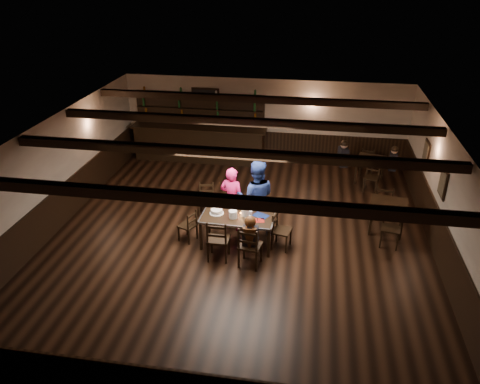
% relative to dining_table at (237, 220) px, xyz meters
% --- Properties ---
extents(ground, '(10.00, 10.00, 0.00)m').
position_rel_dining_table_xyz_m(ground, '(-0.01, 0.24, -0.68)').
color(ground, black).
rests_on(ground, ground).
extents(room_shell, '(9.02, 10.02, 2.71)m').
position_rel_dining_table_xyz_m(room_shell, '(-0.01, 0.28, 1.07)').
color(room_shell, beige).
rests_on(room_shell, ground).
extents(dining_table, '(1.70, 0.89, 0.75)m').
position_rel_dining_table_xyz_m(dining_table, '(0.00, 0.00, 0.00)').
color(dining_table, black).
rests_on(dining_table, ground).
extents(chair_near_left, '(0.47, 0.44, 1.00)m').
position_rel_dining_table_xyz_m(chair_near_left, '(-0.32, -0.69, -0.10)').
color(chair_near_left, black).
rests_on(chair_near_left, ground).
extents(chair_near_right, '(0.52, 0.51, 0.98)m').
position_rel_dining_table_xyz_m(chair_near_right, '(0.39, -0.82, -0.10)').
color(chair_near_right, black).
rests_on(chair_near_right, ground).
extents(chair_end_left, '(0.47, 0.48, 0.79)m').
position_rel_dining_table_xyz_m(chair_end_left, '(-1.13, -0.00, -0.22)').
color(chair_end_left, black).
rests_on(chair_end_left, ground).
extents(chair_end_right, '(0.48, 0.49, 0.90)m').
position_rel_dining_table_xyz_m(chair_end_right, '(0.94, 0.07, -0.15)').
color(chair_end_right, black).
rests_on(chair_end_right, ground).
extents(chair_far_pushed, '(0.45, 0.43, 0.85)m').
position_rel_dining_table_xyz_m(chair_far_pushed, '(-1.05, 1.39, -0.18)').
color(chair_far_pushed, black).
rests_on(chair_far_pushed, ground).
extents(woman_pink, '(0.66, 0.51, 1.63)m').
position_rel_dining_table_xyz_m(woman_pink, '(-0.26, 0.73, 0.14)').
color(woman_pink, '#FF1A91').
rests_on(woman_pink, ground).
extents(man_blue, '(0.99, 0.82, 1.87)m').
position_rel_dining_table_xyz_m(man_blue, '(0.33, 0.66, 0.26)').
color(man_blue, navy).
rests_on(man_blue, ground).
extents(seated_person, '(0.32, 0.48, 0.79)m').
position_rel_dining_table_xyz_m(seated_person, '(0.40, -0.76, 0.14)').
color(seated_person, black).
rests_on(seated_person, ground).
extents(cake, '(0.33, 0.33, 0.10)m').
position_rel_dining_table_xyz_m(cake, '(-0.50, 0.08, 0.12)').
color(cake, white).
rests_on(cake, dining_table).
extents(plate_stack_a, '(0.19, 0.19, 0.18)m').
position_rel_dining_table_xyz_m(plate_stack_a, '(-0.09, -0.06, 0.16)').
color(plate_stack_a, white).
rests_on(plate_stack_a, dining_table).
extents(plate_stack_b, '(0.18, 0.18, 0.21)m').
position_rel_dining_table_xyz_m(plate_stack_b, '(0.16, 0.09, 0.18)').
color(plate_stack_b, white).
rests_on(plate_stack_b, dining_table).
extents(tea_light, '(0.05, 0.05, 0.06)m').
position_rel_dining_table_xyz_m(tea_light, '(0.06, 0.12, 0.10)').
color(tea_light, '#A5A8AD').
rests_on(tea_light, dining_table).
extents(salt_shaker, '(0.04, 0.04, 0.10)m').
position_rel_dining_table_xyz_m(salt_shaker, '(0.29, -0.06, 0.12)').
color(salt_shaker, silver).
rests_on(salt_shaker, dining_table).
extents(pepper_shaker, '(0.04, 0.04, 0.09)m').
position_rel_dining_table_xyz_m(pepper_shaker, '(0.47, -0.11, 0.12)').
color(pepper_shaker, '#A5A8AD').
rests_on(pepper_shaker, dining_table).
extents(drink_glass, '(0.08, 0.08, 0.12)m').
position_rel_dining_table_xyz_m(drink_glass, '(0.29, 0.10, 0.13)').
color(drink_glass, silver).
rests_on(drink_glass, dining_table).
extents(menu_red, '(0.32, 0.25, 0.00)m').
position_rel_dining_table_xyz_m(menu_red, '(0.48, -0.09, 0.08)').
color(menu_red, maroon).
rests_on(menu_red, dining_table).
extents(menu_blue, '(0.41, 0.36, 0.00)m').
position_rel_dining_table_xyz_m(menu_blue, '(0.52, 0.14, 0.08)').
color(menu_blue, '#0E1B49').
rests_on(menu_blue, dining_table).
extents(bar_counter, '(4.40, 0.70, 2.20)m').
position_rel_dining_table_xyz_m(bar_counter, '(-2.10, 4.96, 0.05)').
color(bar_counter, black).
rests_on(bar_counter, ground).
extents(back_table_a, '(0.99, 0.99, 0.75)m').
position_rel_dining_table_xyz_m(back_table_a, '(3.48, 1.24, -0.03)').
color(back_table_a, black).
rests_on(back_table_a, ground).
extents(back_table_b, '(0.98, 0.98, 0.75)m').
position_rel_dining_table_xyz_m(back_table_b, '(3.29, 4.08, -0.03)').
color(back_table_b, black).
rests_on(back_table_b, ground).
extents(bg_patron_left, '(0.32, 0.43, 0.79)m').
position_rel_dining_table_xyz_m(bg_patron_left, '(2.49, 4.09, 0.18)').
color(bg_patron_left, black).
rests_on(bg_patron_left, ground).
extents(bg_patron_right, '(0.25, 0.37, 0.72)m').
position_rel_dining_table_xyz_m(bg_patron_right, '(3.92, 4.02, 0.15)').
color(bg_patron_right, black).
rests_on(bg_patron_right, ground).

